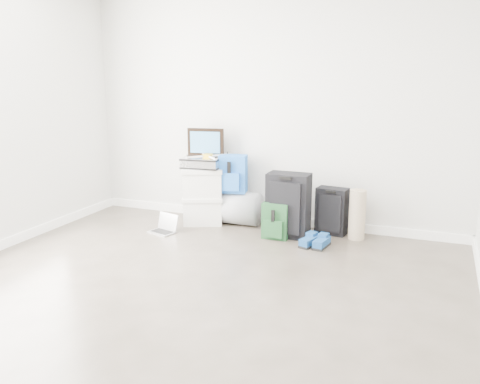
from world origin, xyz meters
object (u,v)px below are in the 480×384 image
at_px(briefcase, 202,163).
at_px(carry_on, 332,211).
at_px(large_suitcase, 288,205).
at_px(duffel_bag, 234,207).
at_px(boxes_stack, 203,195).
at_px(laptop, 165,228).

distance_m(briefcase, carry_on, 1.59).
xyz_separation_m(briefcase, large_suitcase, (1.08, -0.12, -0.38)).
distance_m(large_suitcase, carry_on, 0.51).
distance_m(briefcase, duffel_bag, 0.65).
height_order(boxes_stack, carry_on, boxes_stack).
height_order(briefcase, laptop, briefcase).
bearing_deg(duffel_bag, large_suitcase, -17.76).
bearing_deg(large_suitcase, briefcase, 174.17).
relative_size(briefcase, laptop, 1.32).
bearing_deg(carry_on, briefcase, -167.47).
bearing_deg(boxes_stack, laptop, -139.91).
height_order(boxes_stack, briefcase, briefcase).
xyz_separation_m(boxes_stack, carry_on, (1.51, 0.13, -0.07)).
height_order(briefcase, duffel_bag, briefcase).
bearing_deg(laptop, large_suitcase, 31.53).
bearing_deg(laptop, carry_on, 35.61).
relative_size(duffel_bag, large_suitcase, 0.89).
xyz_separation_m(duffel_bag, large_suitcase, (0.73, -0.24, 0.16)).
bearing_deg(boxes_stack, large_suitcase, -29.26).
height_order(duffel_bag, laptop, duffel_bag).
distance_m(duffel_bag, laptop, 0.86).
relative_size(briefcase, carry_on, 0.84).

